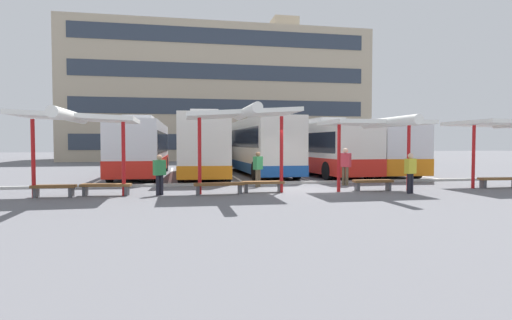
{
  "coord_description": "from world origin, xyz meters",
  "views": [
    {
      "loc": [
        -5.11,
        -16.93,
        1.97
      ],
      "look_at": [
        -1.04,
        4.38,
        1.09
      ],
      "focal_mm": 29.06,
      "sensor_mm": 36.0,
      "label": 1
    }
  ],
  "objects_px": {
    "coach_bus_0": "(142,149)",
    "bench_4": "(373,183)",
    "coach_bus_2": "(258,146)",
    "waiting_passenger_1": "(160,172)",
    "waiting_shelter_3": "(505,125)",
    "waiting_shelter_0": "(77,119)",
    "bench_2": "(219,186)",
    "coach_bus_3": "(316,149)",
    "bench_0": "(54,188)",
    "bench_5": "(499,180)",
    "waiting_passenger_0": "(345,164)",
    "coach_bus_4": "(368,149)",
    "waiting_shelter_1": "(242,115)",
    "coach_bus_1": "(205,146)",
    "waiting_shelter_2": "(378,124)",
    "waiting_passenger_2": "(410,171)",
    "bench_1": "(106,187)",
    "bench_3": "(263,184)",
    "waiting_passenger_3": "(258,167)"
  },
  "relations": [
    {
      "from": "coach_bus_4",
      "to": "bench_5",
      "type": "bearing_deg",
      "value": -80.09
    },
    {
      "from": "coach_bus_0",
      "to": "waiting_passenger_3",
      "type": "height_order",
      "value": "coach_bus_0"
    },
    {
      "from": "bench_0",
      "to": "coach_bus_1",
      "type": "bearing_deg",
      "value": 56.23
    },
    {
      "from": "bench_4",
      "to": "waiting_passenger_0",
      "type": "relative_size",
      "value": 0.96
    },
    {
      "from": "waiting_shelter_1",
      "to": "waiting_passenger_2",
      "type": "relative_size",
      "value": 3.0
    },
    {
      "from": "coach_bus_1",
      "to": "bench_5",
      "type": "xyz_separation_m",
      "value": [
        12.35,
        -9.31,
        -1.47
      ]
    },
    {
      "from": "coach_bus_3",
      "to": "coach_bus_4",
      "type": "bearing_deg",
      "value": 1.25
    },
    {
      "from": "coach_bus_4",
      "to": "waiting_shelter_1",
      "type": "bearing_deg",
      "value": -135.75
    },
    {
      "from": "waiting_shelter_1",
      "to": "waiting_passenger_3",
      "type": "height_order",
      "value": "waiting_shelter_1"
    },
    {
      "from": "coach_bus_3",
      "to": "waiting_passenger_0",
      "type": "bearing_deg",
      "value": -98.36
    },
    {
      "from": "bench_0",
      "to": "waiting_passenger_1",
      "type": "relative_size",
      "value": 1.01
    },
    {
      "from": "bench_2",
      "to": "waiting_shelter_2",
      "type": "bearing_deg",
      "value": -2.69
    },
    {
      "from": "bench_1",
      "to": "waiting_shelter_3",
      "type": "relative_size",
      "value": 0.38
    },
    {
      "from": "waiting_shelter_0",
      "to": "coach_bus_2",
      "type": "bearing_deg",
      "value": 50.18
    },
    {
      "from": "bench_4",
      "to": "waiting_passenger_2",
      "type": "xyz_separation_m",
      "value": [
        0.98,
        -1.18,
        0.57
      ]
    },
    {
      "from": "coach_bus_1",
      "to": "bench_4",
      "type": "height_order",
      "value": "coach_bus_1"
    },
    {
      "from": "coach_bus_4",
      "to": "waiting_passenger_2",
      "type": "xyz_separation_m",
      "value": [
        -3.37,
        -10.65,
        -0.67
      ]
    },
    {
      "from": "coach_bus_2",
      "to": "bench_5",
      "type": "height_order",
      "value": "coach_bus_2"
    },
    {
      "from": "waiting_passenger_0",
      "to": "bench_0",
      "type": "bearing_deg",
      "value": -170.57
    },
    {
      "from": "bench_1",
      "to": "coach_bus_2",
      "type": "bearing_deg",
      "value": 52.12
    },
    {
      "from": "waiting_shelter_1",
      "to": "waiting_passenger_2",
      "type": "height_order",
      "value": "waiting_shelter_1"
    },
    {
      "from": "waiting_shelter_1",
      "to": "bench_3",
      "type": "height_order",
      "value": "waiting_shelter_1"
    },
    {
      "from": "waiting_shelter_1",
      "to": "waiting_shelter_2",
      "type": "relative_size",
      "value": 1.06
    },
    {
      "from": "coach_bus_3",
      "to": "waiting_passenger_1",
      "type": "distance_m",
      "value": 13.24
    },
    {
      "from": "coach_bus_3",
      "to": "bench_0",
      "type": "xyz_separation_m",
      "value": [
        -13.19,
        -9.17,
        -1.25
      ]
    },
    {
      "from": "coach_bus_1",
      "to": "coach_bus_2",
      "type": "height_order",
      "value": "coach_bus_1"
    },
    {
      "from": "coach_bus_3",
      "to": "waiting_shelter_3",
      "type": "height_order",
      "value": "coach_bus_3"
    },
    {
      "from": "coach_bus_2",
      "to": "waiting_passenger_1",
      "type": "bearing_deg",
      "value": -119.56
    },
    {
      "from": "waiting_passenger_1",
      "to": "waiting_passenger_2",
      "type": "xyz_separation_m",
      "value": [
        9.62,
        -1.29,
        0.03
      ]
    },
    {
      "from": "coach_bus_2",
      "to": "bench_0",
      "type": "distance_m",
      "value": 13.94
    },
    {
      "from": "coach_bus_1",
      "to": "waiting_passenger_1",
      "type": "relative_size",
      "value": 7.8
    },
    {
      "from": "bench_3",
      "to": "waiting_shelter_3",
      "type": "relative_size",
      "value": 0.34
    },
    {
      "from": "coach_bus_0",
      "to": "bench_4",
      "type": "height_order",
      "value": "coach_bus_0"
    },
    {
      "from": "coach_bus_0",
      "to": "waiting_shelter_3",
      "type": "relative_size",
      "value": 2.29
    },
    {
      "from": "bench_2",
      "to": "waiting_passenger_1",
      "type": "bearing_deg",
      "value": 175.48
    },
    {
      "from": "coach_bus_0",
      "to": "waiting_passenger_0",
      "type": "bearing_deg",
      "value": -37.97
    },
    {
      "from": "bench_5",
      "to": "waiting_passenger_0",
      "type": "xyz_separation_m",
      "value": [
        -6.28,
        2.25,
        0.68
      ]
    },
    {
      "from": "bench_4",
      "to": "coach_bus_1",
      "type": "bearing_deg",
      "value": 124.29
    },
    {
      "from": "bench_3",
      "to": "coach_bus_4",
      "type": "bearing_deg",
      "value": 45.73
    },
    {
      "from": "coach_bus_2",
      "to": "waiting_passenger_2",
      "type": "relative_size",
      "value": 7.96
    },
    {
      "from": "coach_bus_0",
      "to": "waiting_passenger_0",
      "type": "xyz_separation_m",
      "value": [
        9.78,
        -7.63,
        -0.59
      ]
    },
    {
      "from": "coach_bus_3",
      "to": "waiting_shelter_2",
      "type": "xyz_separation_m",
      "value": [
        -0.78,
        -9.76,
        1.15
      ]
    },
    {
      "from": "waiting_shelter_0",
      "to": "bench_2",
      "type": "bearing_deg",
      "value": 0.13
    },
    {
      "from": "waiting_shelter_0",
      "to": "waiting_shelter_3",
      "type": "xyz_separation_m",
      "value": [
        17.52,
        -0.22,
        -0.08
      ]
    },
    {
      "from": "waiting_shelter_2",
      "to": "waiting_passenger_1",
      "type": "height_order",
      "value": "waiting_shelter_2"
    },
    {
      "from": "coach_bus_0",
      "to": "coach_bus_1",
      "type": "relative_size",
      "value": 0.94
    },
    {
      "from": "coach_bus_3",
      "to": "waiting_shelter_0",
      "type": "height_order",
      "value": "coach_bus_3"
    },
    {
      "from": "waiting_shelter_1",
      "to": "bench_5",
      "type": "height_order",
      "value": "waiting_shelter_1"
    },
    {
      "from": "coach_bus_3",
      "to": "bench_5",
      "type": "distance_m",
      "value": 10.84
    },
    {
      "from": "waiting_shelter_0",
      "to": "waiting_passenger_1",
      "type": "bearing_deg",
      "value": 3.76
    }
  ]
}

